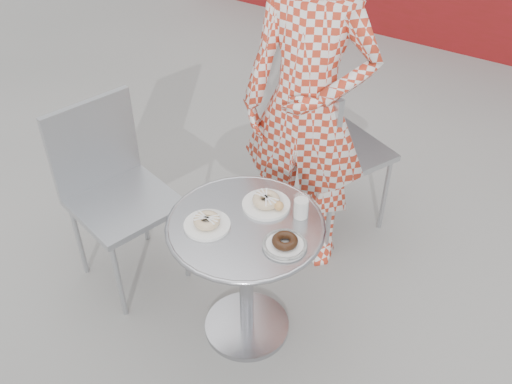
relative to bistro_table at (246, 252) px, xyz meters
The scene contains 9 objects.
ground 0.51m from the bistro_table, 159.86° to the right, with size 60.00×60.00×0.00m, color #989690.
bistro_table is the anchor object (origin of this frame).
chair_far 0.93m from the bistro_table, 91.83° to the left, with size 0.61×0.61×0.97m.
chair_left 0.73m from the bistro_table, behind, with size 0.55×0.54×0.94m.
seated_person 0.74m from the bistro_table, 97.08° to the left, with size 0.64×0.42×1.75m, color #B9321C.
plate_far 0.23m from the bistro_table, 84.32° to the left, with size 0.20×0.20×0.05m.
plate_near 0.24m from the bistro_table, 140.86° to the right, with size 0.19×0.19×0.05m.
plate_checker 0.27m from the bistro_table, ahead, with size 0.18×0.18×0.05m.
milk_cup 0.31m from the bistro_table, 44.60° to the left, with size 0.07×0.07×0.10m.
Camera 1 is at (1.04, -1.41, 2.21)m, focal length 40.00 mm.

